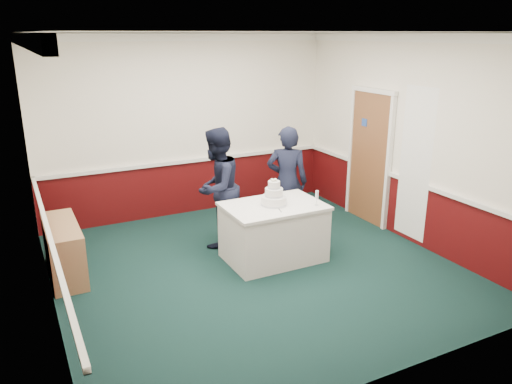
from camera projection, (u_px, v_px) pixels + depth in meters
name	position (u px, v px, depth m)	size (l,w,h in m)	color
ground	(256.00, 268.00, 6.65)	(5.00, 5.00, 0.00)	#122C28
room_shell	(241.00, 114.00, 6.61)	(5.00, 5.00, 3.00)	white
sideboard	(64.00, 250.00, 6.36)	(0.41, 1.20, 0.70)	#AD7F54
cake_table	(273.00, 232.00, 6.82)	(1.32, 0.92, 0.79)	white
wedding_cake	(274.00, 197.00, 6.66)	(0.35, 0.35, 0.36)	white
cake_knife	(279.00, 209.00, 6.51)	(0.01, 0.22, 0.01)	silver
champagne_flute	(317.00, 196.00, 6.63)	(0.05, 0.05, 0.21)	silver
person_man	(217.00, 188.00, 7.16)	(0.84, 0.66, 1.74)	black
person_woman	(287.00, 182.00, 7.53)	(0.62, 0.41, 1.70)	black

